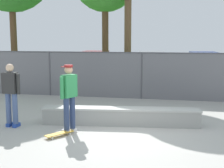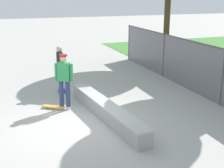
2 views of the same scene
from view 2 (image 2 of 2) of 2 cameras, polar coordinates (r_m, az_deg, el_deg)
The scene contains 6 objects.
ground_plane at distance 9.30m, azimuth -6.20°, elevation -7.41°, with size 80.00×80.00×0.00m, color #ADAAA3.
concrete_ledge at distance 9.61m, azimuth -1.12°, elevation -4.84°, with size 4.65×0.99×0.51m.
skateboarder at distance 10.25m, azimuth -8.69°, elevation 0.89°, with size 0.40×0.55×1.84m.
skateboard at distance 10.63m, azimuth -10.54°, elevation -4.06°, with size 0.64×0.76×0.09m.
chainlink_fence at distance 11.12m, azimuth 19.49°, elevation 1.51°, with size 16.34×0.07×1.96m.
bystander at distance 12.01m, azimuth -9.41°, elevation 3.03°, with size 0.60×0.30×1.82m.
Camera 2 is at (8.30, -1.91, 3.74)m, focal length 50.32 mm.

